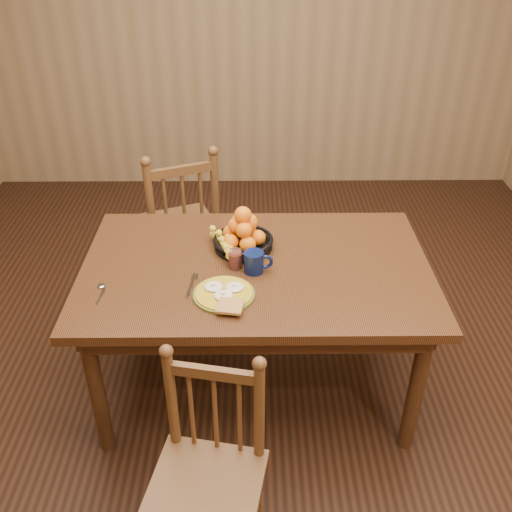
{
  "coord_description": "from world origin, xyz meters",
  "views": [
    {
      "loc": [
        -0.02,
        -2.18,
        2.2
      ],
      "look_at": [
        0.0,
        0.0,
        0.8
      ],
      "focal_mm": 40.0,
      "sensor_mm": 36.0,
      "label": 1
    }
  ],
  "objects_px": {
    "chair_far": "(179,227)",
    "coffee_mug": "(255,262)",
    "chair_near": "(208,475)",
    "breakfast_plate": "(224,294)",
    "dining_table": "(256,280)",
    "fruit_bowl": "(242,236)"
  },
  "relations": [
    {
      "from": "chair_near",
      "to": "coffee_mug",
      "type": "relative_size",
      "value": 6.55
    },
    {
      "from": "chair_near",
      "to": "chair_far",
      "type": "bearing_deg",
      "value": 110.41
    },
    {
      "from": "chair_far",
      "to": "coffee_mug",
      "type": "bearing_deg",
      "value": 95.71
    },
    {
      "from": "chair_far",
      "to": "coffee_mug",
      "type": "height_order",
      "value": "chair_far"
    },
    {
      "from": "breakfast_plate",
      "to": "coffee_mug",
      "type": "bearing_deg",
      "value": 55.34
    },
    {
      "from": "chair_near",
      "to": "breakfast_plate",
      "type": "distance_m",
      "value": 0.73
    },
    {
      "from": "chair_far",
      "to": "chair_near",
      "type": "distance_m",
      "value": 1.71
    },
    {
      "from": "chair_far",
      "to": "chair_near",
      "type": "height_order",
      "value": "chair_far"
    },
    {
      "from": "chair_near",
      "to": "breakfast_plate",
      "type": "bearing_deg",
      "value": 97.18
    },
    {
      "from": "chair_near",
      "to": "fruit_bowl",
      "type": "xyz_separation_m",
      "value": [
        0.11,
        1.03,
        0.39
      ]
    },
    {
      "from": "coffee_mug",
      "to": "dining_table",
      "type": "bearing_deg",
      "value": 82.94
    },
    {
      "from": "dining_table",
      "to": "fruit_bowl",
      "type": "height_order",
      "value": "fruit_bowl"
    },
    {
      "from": "fruit_bowl",
      "to": "breakfast_plate",
      "type": "bearing_deg",
      "value": -100.11
    },
    {
      "from": "chair_far",
      "to": "fruit_bowl",
      "type": "relative_size",
      "value": 3.11
    },
    {
      "from": "dining_table",
      "to": "chair_near",
      "type": "distance_m",
      "value": 0.93
    },
    {
      "from": "chair_near",
      "to": "coffee_mug",
      "type": "bearing_deg",
      "value": 89.23
    },
    {
      "from": "chair_far",
      "to": "breakfast_plate",
      "type": "bearing_deg",
      "value": 85.02
    },
    {
      "from": "chair_far",
      "to": "fruit_bowl",
      "type": "distance_m",
      "value": 0.83
    },
    {
      "from": "breakfast_plate",
      "to": "fruit_bowl",
      "type": "xyz_separation_m",
      "value": [
        0.07,
        0.39,
        0.05
      ]
    },
    {
      "from": "dining_table",
      "to": "fruit_bowl",
      "type": "bearing_deg",
      "value": 113.43
    },
    {
      "from": "coffee_mug",
      "to": "chair_far",
      "type": "bearing_deg",
      "value": 117.75
    },
    {
      "from": "dining_table",
      "to": "chair_near",
      "type": "relative_size",
      "value": 1.83
    }
  ]
}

